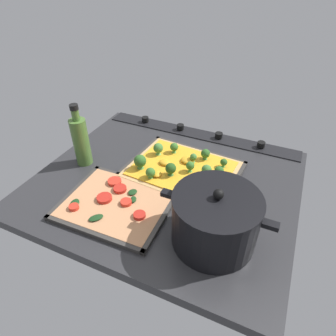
{
  "coord_description": "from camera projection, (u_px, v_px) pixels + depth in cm",
  "views": [
    {
      "loc": [
        -29.88,
        64.33,
        57.66
      ],
      "look_at": [
        -0.3,
        -0.83,
        4.16
      ],
      "focal_mm": 31.15,
      "sensor_mm": 36.0,
      "label": 1
    }
  ],
  "objects": [
    {
      "name": "baking_tray_back",
      "position": [
        117.0,
        205.0,
        0.82
      ],
      "size": [
        30.35,
        25.4,
        1.3
      ],
      "color": "#33302D",
      "rests_on": "ground_plane"
    },
    {
      "name": "stove_control_panel",
      "position": [
        199.0,
        133.0,
        1.13
      ],
      "size": [
        75.64,
        7.0,
        2.6
      ],
      "color": "black",
      "rests_on": "ground_plane"
    },
    {
      "name": "oil_bottle",
      "position": [
        81.0,
        140.0,
        0.94
      ],
      "size": [
        5.24,
        5.24,
        21.05
      ],
      "color": "#476B2D",
      "rests_on": "ground_plane"
    },
    {
      "name": "baking_tray_front",
      "position": [
        182.0,
        171.0,
        0.94
      ],
      "size": [
        36.89,
        30.55,
        1.3
      ],
      "color": "#33302D",
      "rests_on": "ground_plane"
    },
    {
      "name": "broccoli_pizza",
      "position": [
        181.0,
        168.0,
        0.93
      ],
      "size": [
        34.32,
        27.99,
        6.13
      ],
      "color": "tan",
      "rests_on": "baking_tray_front"
    },
    {
      "name": "ground_plane",
      "position": [
        166.0,
        183.0,
        0.92
      ],
      "size": [
        78.79,
        68.45,
        3.0
      ],
      "primitive_type": "cube",
      "color": "#28282B"
    },
    {
      "name": "cooking_pot",
      "position": [
        215.0,
        220.0,
        0.68
      ],
      "size": [
        27.54,
        20.75,
        16.22
      ],
      "color": "black",
      "rests_on": "ground_plane"
    },
    {
      "name": "veggie_pizza_back",
      "position": [
        116.0,
        202.0,
        0.82
      ],
      "size": [
        27.88,
        22.93,
        1.9
      ],
      "color": "tan",
      "rests_on": "baking_tray_back"
    }
  ]
}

